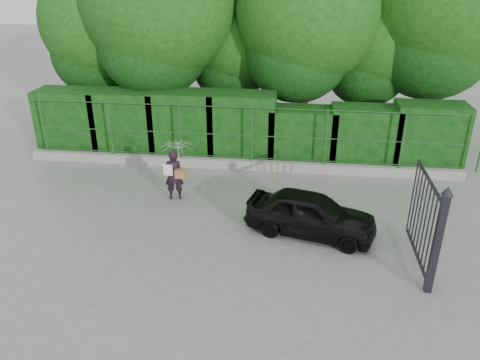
# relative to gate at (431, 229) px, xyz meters

# --- Properties ---
(ground) EXTENTS (80.00, 80.00, 0.00)m
(ground) POSITION_rel_gate_xyz_m (-4.60, 0.72, -1.19)
(ground) COLOR gray
(kerb) EXTENTS (14.00, 0.25, 0.30)m
(kerb) POSITION_rel_gate_xyz_m (-4.60, 5.22, -1.04)
(kerb) COLOR #9E9E99
(kerb) RESTS_ON ground
(fence) EXTENTS (14.13, 0.06, 1.80)m
(fence) POSITION_rel_gate_xyz_m (-4.38, 5.22, 0.01)
(fence) COLOR #235121
(fence) RESTS_ON kerb
(hedge) EXTENTS (14.20, 1.20, 2.23)m
(hedge) POSITION_rel_gate_xyz_m (-4.77, 6.22, -0.14)
(hedge) COLOR black
(hedge) RESTS_ON ground
(trees) EXTENTS (17.10, 6.15, 8.08)m
(trees) POSITION_rel_gate_xyz_m (-3.46, 8.46, 3.43)
(trees) COLOR black
(trees) RESTS_ON ground
(gate) EXTENTS (0.22, 2.33, 2.36)m
(gate) POSITION_rel_gate_xyz_m (0.00, 0.00, 0.00)
(gate) COLOR #222227
(gate) RESTS_ON ground
(woman) EXTENTS (0.94, 0.96, 1.71)m
(woman) POSITION_rel_gate_xyz_m (-6.02, 2.96, -0.06)
(woman) COLOR black
(woman) RESTS_ON ground
(car) EXTENTS (3.37, 2.01, 1.08)m
(car) POSITION_rel_gate_xyz_m (-2.36, 1.51, -0.65)
(car) COLOR black
(car) RESTS_ON ground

